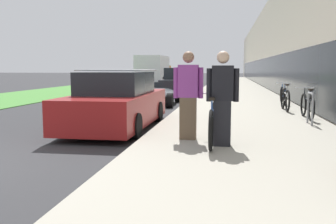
# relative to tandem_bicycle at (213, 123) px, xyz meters

# --- Properties ---
(sidewalk_slab) EXTENTS (4.59, 70.00, 0.14)m
(sidewalk_slab) POSITION_rel_tandem_bicycle_xyz_m (0.76, 18.63, -0.47)
(sidewalk_slab) COLOR #A39E8E
(sidewalk_slab) RESTS_ON ground
(storefront_facade) EXTENTS (10.01, 70.00, 6.52)m
(storefront_facade) POSITION_rel_tandem_bicycle_xyz_m (8.09, 26.63, 2.72)
(storefront_facade) COLOR beige
(storefront_facade) RESTS_ON ground
(lawn_strip) EXTENTS (5.41, 70.00, 0.03)m
(lawn_strip) POSITION_rel_tandem_bicycle_xyz_m (-11.07, 22.63, -0.52)
(lawn_strip) COLOR #478438
(lawn_strip) RESTS_ON ground
(tandem_bicycle) EXTENTS (0.52, 2.38, 0.95)m
(tandem_bicycle) POSITION_rel_tandem_bicycle_xyz_m (0.00, 0.00, 0.00)
(tandem_bicycle) COLOR black
(tandem_bicycle) RESTS_ON sidewalk_slab
(person_rider) EXTENTS (0.61, 0.24, 1.79)m
(person_rider) POSITION_rel_tandem_bicycle_xyz_m (0.19, -0.29, 0.50)
(person_rider) COLOR black
(person_rider) RESTS_ON sidewalk_slab
(person_bystander) EXTENTS (0.62, 0.24, 1.82)m
(person_bystander) POSITION_rel_tandem_bicycle_xyz_m (-0.52, 0.28, 0.51)
(person_bystander) COLOR brown
(person_bystander) RESTS_ON sidewalk_slab
(bike_rack_hoop) EXTENTS (0.05, 0.60, 0.84)m
(bike_rack_hoop) POSITION_rel_tandem_bicycle_xyz_m (2.44, 2.81, 0.11)
(bike_rack_hoop) COLOR gray
(bike_rack_hoop) RESTS_ON sidewalk_slab
(cruiser_bike_nearest) EXTENTS (0.52, 1.80, 0.90)m
(cruiser_bike_nearest) POSITION_rel_tandem_bicycle_xyz_m (2.60, 3.97, -0.02)
(cruiser_bike_nearest) COLOR black
(cruiser_bike_nearest) RESTS_ON sidewalk_slab
(cruiser_bike_middle) EXTENTS (0.52, 1.83, 0.94)m
(cruiser_bike_middle) POSITION_rel_tandem_bicycle_xyz_m (2.28, 6.07, -0.00)
(cruiser_bike_middle) COLOR black
(cruiser_bike_middle) RESTS_ON sidewalk_slab
(cruiser_bike_farthest) EXTENTS (0.52, 1.66, 0.89)m
(cruiser_bike_farthest) POSITION_rel_tandem_bicycle_xyz_m (2.55, 8.38, -0.03)
(cruiser_bike_farthest) COLOR black
(cruiser_bike_farthest) RESTS_ON sidewalk_slab
(parked_sedan_curbside) EXTENTS (1.93, 4.71, 1.57)m
(parked_sedan_curbside) POSITION_rel_tandem_bicycle_xyz_m (-2.62, 2.18, 0.16)
(parked_sedan_curbside) COLOR maroon
(parked_sedan_curbside) RESTS_ON ground
(vintage_roadster_curbside) EXTENTS (1.68, 4.18, 0.97)m
(vintage_roadster_curbside) POSITION_rel_tandem_bicycle_xyz_m (-2.74, 8.74, -0.12)
(vintage_roadster_curbside) COLOR #4C5156
(vintage_roadster_curbside) RESTS_ON ground
(parked_sedan_far) EXTENTS (1.83, 4.36, 1.61)m
(parked_sedan_far) POSITION_rel_tandem_bicycle_xyz_m (-2.56, 14.70, 0.19)
(parked_sedan_far) COLOR black
(parked_sedan_far) RESTS_ON ground
(moving_truck) EXTENTS (2.43, 6.80, 2.69)m
(moving_truck) POSITION_rel_tandem_bicycle_xyz_m (-6.57, 27.27, 0.83)
(moving_truck) COLOR orange
(moving_truck) RESTS_ON ground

